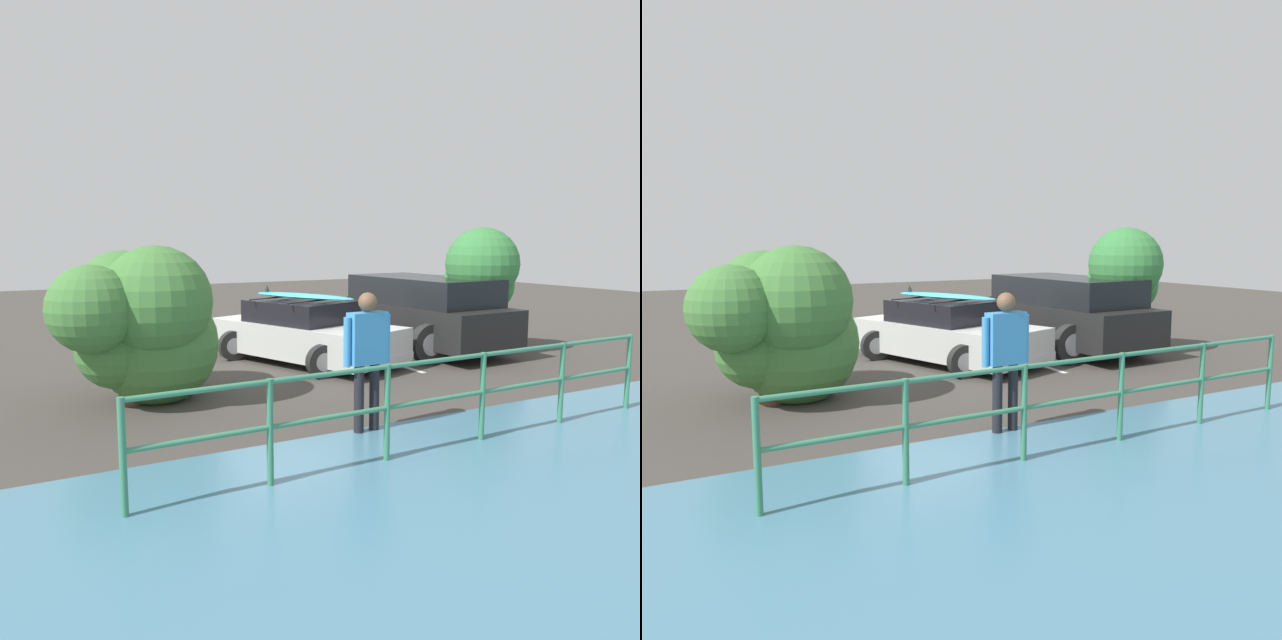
# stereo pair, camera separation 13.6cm
# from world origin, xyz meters

# --- Properties ---
(ground_plane) EXTENTS (44.00, 44.00, 0.02)m
(ground_plane) POSITION_xyz_m (0.00, 0.00, -0.01)
(ground_plane) COLOR #423D38
(ground_plane) RESTS_ON ground
(parking_stripe) EXTENTS (0.12, 4.05, 0.00)m
(parking_stripe) POSITION_xyz_m (-1.58, 0.64, 0.00)
(parking_stripe) COLOR silver
(parking_stripe) RESTS_ON ground
(sedan_car) EXTENTS (3.14, 4.47, 1.56)m
(sedan_car) POSITION_xyz_m (-0.08, 0.61, 0.62)
(sedan_car) COLOR silver
(sedan_car) RESTS_ON ground
(suv_car) EXTENTS (2.89, 4.71, 1.68)m
(suv_car) POSITION_xyz_m (-3.07, 0.62, 0.88)
(suv_car) COLOR black
(suv_car) RESTS_ON ground
(person_bystander) EXTENTS (0.72, 0.25, 1.85)m
(person_bystander) POSITION_xyz_m (1.35, 5.18, 1.11)
(person_bystander) COLOR black
(person_bystander) RESTS_ON ground
(railing_fence) EXTENTS (7.48, 0.24, 1.13)m
(railing_fence) POSITION_xyz_m (1.00, 6.20, 0.74)
(railing_fence) COLOR #387F5B
(railing_fence) RESTS_ON ground
(bush_near_left) EXTENTS (2.66, 2.69, 2.55)m
(bush_near_left) POSITION_xyz_m (3.61, 2.18, 1.24)
(bush_near_left) COLOR #4C3828
(bush_near_left) RESTS_ON ground
(bush_near_right) EXTENTS (1.96, 2.06, 2.79)m
(bush_near_right) POSITION_xyz_m (-4.19, 1.31, 1.61)
(bush_near_right) COLOR #4C3828
(bush_near_right) RESTS_ON ground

